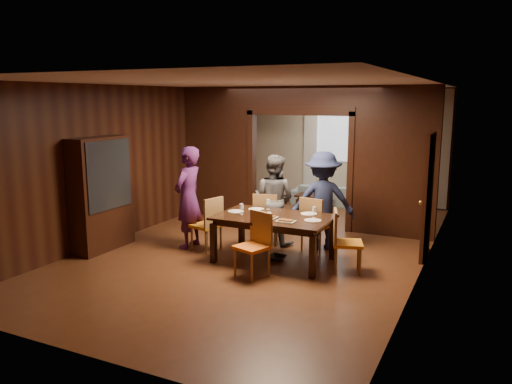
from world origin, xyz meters
The scene contains 32 objects.
floor centered at (0.00, 0.00, 0.00)m, with size 9.00×9.00×0.00m, color #512C17.
ceiling centered at (0.00, 0.00, 2.90)m, with size 5.50×9.00×0.02m, color silver.
room_walls centered at (0.00, 1.89, 1.51)m, with size 5.52×9.01×2.90m.
person_purple centered at (-1.21, -0.74, 0.91)m, with size 0.67×0.44×1.82m, color #4B1C54.
person_grey centered at (0.07, 0.13, 0.83)m, with size 0.80×0.63×1.66m, color #4C4D52.
person_navy centered at (0.97, 0.22, 0.87)m, with size 1.12×0.65×1.74m, color #1C2548.
sofa centered at (-0.08, 3.85, 0.26)m, with size 1.76×0.69×0.51m, color #87A5B1.
serving_bowl centered at (0.52, -0.75, 0.80)m, with size 0.30×0.30×0.07m, color black.
dining_table centered at (0.47, -0.80, 0.38)m, with size 1.86×1.16×0.76m, color black.
coffee_table centered at (-0.15, 2.97, 0.20)m, with size 0.80×0.50×0.40m, color black.
chair_left centered at (-0.83, -0.78, 0.48)m, with size 0.44×0.44×0.97m, color orange, non-canonical shape.
chair_right centered at (1.71, -0.78, 0.48)m, with size 0.44×0.44×0.97m, color orange, non-canonical shape.
chair_far_l centered at (-0.05, 0.05, 0.48)m, with size 0.44×0.44×0.97m, color #C36112, non-canonical shape.
chair_far_r centered at (0.91, 0.06, 0.48)m, with size 0.44×0.44×0.97m, color #E65A15, non-canonical shape.
chair_near centered at (0.47, -1.61, 0.48)m, with size 0.44×0.44×0.97m, color orange, non-canonical shape.
hutch centered at (-2.53, -1.50, 1.00)m, with size 0.40×1.20×2.00m, color black.
door_right centered at (2.70, 0.50, 1.05)m, with size 0.06×0.90×2.10m, color black.
window_far centered at (0.00, 4.44, 1.70)m, with size 1.20×0.03×1.30m, color silver.
curtain_left centered at (-0.75, 4.40, 1.25)m, with size 0.35×0.06×2.40m, color white.
curtain_right centered at (0.75, 4.40, 1.25)m, with size 0.35×0.06×2.40m, color white.
plate_left centered at (-0.24, -0.78, 0.77)m, with size 0.27×0.27×0.01m, color silver.
plate_far_l centered at (0.00, -0.49, 0.77)m, with size 0.27×0.27×0.01m, color white.
plate_far_r centered at (0.94, -0.42, 0.77)m, with size 0.27×0.27×0.01m, color white.
plate_right centered at (1.15, -0.83, 0.77)m, with size 0.27×0.27×0.01m, color silver.
plate_near centered at (0.45, -1.19, 0.77)m, with size 0.27×0.27×0.01m, color white.
platter_a centered at (0.44, -0.95, 0.78)m, with size 0.30×0.20×0.04m, color gray.
platter_b centered at (0.79, -1.07, 0.78)m, with size 0.30×0.20×0.04m, color gray.
wineglass_left centered at (-0.06, -0.93, 0.85)m, with size 0.08×0.08×0.18m, color white, non-canonical shape.
wineglass_far centered at (0.19, -0.39, 0.85)m, with size 0.08×0.08×0.18m, color silver, non-canonical shape.
wineglass_right centered at (1.11, -0.63, 0.85)m, with size 0.08×0.08×0.18m, color silver, non-canonical shape.
tumbler centered at (0.54, -1.14, 0.83)m, with size 0.07×0.07×0.14m, color white.
condiment_jar centered at (0.31, -0.89, 0.82)m, with size 0.08×0.08×0.11m, color #4F2812, non-canonical shape.
Camera 1 is at (3.64, -8.07, 2.65)m, focal length 35.00 mm.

